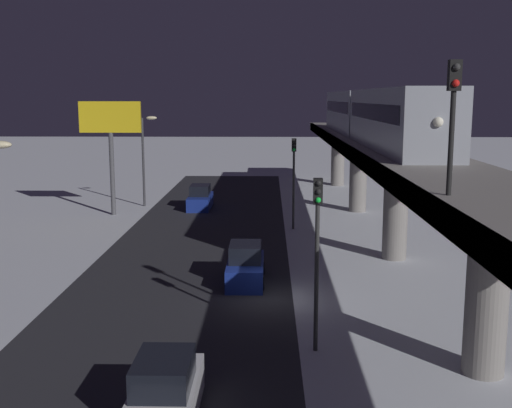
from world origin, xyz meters
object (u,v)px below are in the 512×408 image
sedan_blue_2 (200,199)px  traffic_light_near (317,239)px  rail_signal (453,104)px  sedan_white (164,397)px  traffic_light_mid (294,170)px  commercial_billboard (110,128)px  sedan_blue (246,267)px  subway_train (370,113)px

sedan_blue_2 → traffic_light_near: size_ratio=0.73×
rail_signal → sedan_white: 11.95m
sedan_blue_2 → traffic_light_mid: traffic_light_mid is taller
sedan_white → traffic_light_mid: (-4.70, -26.93, 3.40)m
traffic_light_mid → commercial_billboard: (14.06, -5.16, 2.63)m
rail_signal → sedan_blue: size_ratio=0.88×
commercial_billboard → sedan_blue: bearing=121.7°
sedan_blue → commercial_billboard: (11.16, -18.08, 6.04)m
sedan_white → commercial_billboard: size_ratio=0.54×
sedan_blue_2 → sedan_white: same height
sedan_blue → sedan_blue_2: bearing=102.2°
traffic_light_near → traffic_light_mid: 21.62m
subway_train → traffic_light_near: (5.52, 23.65, -3.88)m
rail_signal → commercial_billboard: size_ratio=0.45×
rail_signal → sedan_blue_2: size_ratio=0.85×
subway_train → traffic_light_mid: size_ratio=5.76×
subway_train → traffic_light_mid: 7.04m
sedan_blue → traffic_light_mid: bearing=77.4°
sedan_blue → traffic_light_near: size_ratio=0.71×
sedan_white → traffic_light_near: 7.86m
subway_train → sedan_blue: 18.65m
sedan_blue → sedan_blue_2: same height
sedan_blue → traffic_light_near: 9.78m
commercial_billboard → subway_train: bearing=170.9°
subway_train → sedan_white: 31.56m
sedan_blue_2 → traffic_light_near: traffic_light_near is taller
subway_train → commercial_billboard: size_ratio=4.14×
traffic_light_mid → commercial_billboard: size_ratio=0.72×
sedan_blue_2 → sedan_white: 35.32m
subway_train → rail_signal: rail_signal is taller
rail_signal → commercial_billboard: 34.83m
subway_train → traffic_light_mid: (5.52, 2.03, -3.88)m
rail_signal → traffic_light_near: rail_signal is taller
sedan_white → commercial_billboard: bearing=106.3°
sedan_blue_2 → sedan_white: size_ratio=0.98×
subway_train → traffic_light_near: size_ratio=5.76×
subway_train → sedan_white: (10.22, 28.96, -7.28)m
rail_signal → sedan_blue_2: bearing=-71.3°
traffic_light_mid → sedan_blue_2: bearing=-47.8°
rail_signal → commercial_billboard: bearing=-59.3°
rail_signal → sedan_blue_2: (11.19, -33.03, -8.22)m
sedan_blue → traffic_light_near: (-2.90, 8.69, 3.41)m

